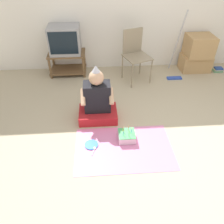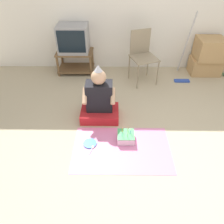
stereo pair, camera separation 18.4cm
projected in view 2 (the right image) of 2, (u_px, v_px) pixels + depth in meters
name	position (u px, v px, depth m)	size (l,w,h in m)	color
ground_plane	(159.00, 147.00, 2.81)	(16.00, 16.00, 0.00)	tan
wall_back	(148.00, 0.00, 3.86)	(6.40, 0.06, 2.55)	white
tv_stand	(76.00, 60.00, 4.29)	(0.69, 0.45, 0.43)	brown
tv	(73.00, 38.00, 4.04)	(0.56, 0.44, 0.49)	#99999E
folding_chair	(142.00, 53.00, 3.87)	(0.55, 0.55, 0.91)	gray
cardboard_box_stack	(207.00, 56.00, 4.18)	(0.57, 0.46, 0.70)	tan
dust_mop	(184.00, 61.00, 4.00)	(0.28, 0.46, 1.24)	#2D4CB2
person_seated	(99.00, 101.00, 3.13)	(0.55, 0.40, 0.84)	red
party_cloth	(122.00, 149.00, 2.79)	(1.24, 0.79, 0.01)	pink
birthday_cake	(126.00, 137.00, 2.88)	(0.22, 0.22, 0.18)	silver
paper_plate	(90.00, 143.00, 2.85)	(0.18, 0.18, 0.01)	blue
plastic_spoon_near	(92.00, 148.00, 2.79)	(0.06, 0.14, 0.01)	white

